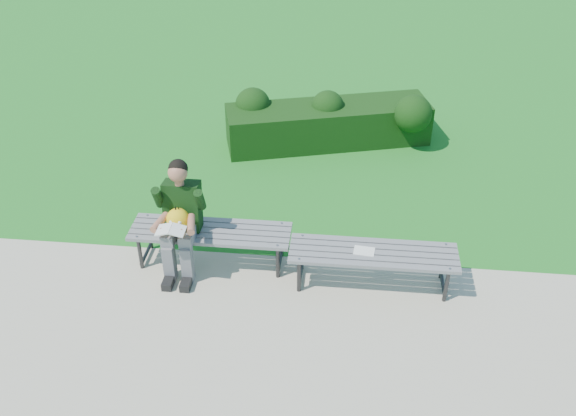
{
  "coord_description": "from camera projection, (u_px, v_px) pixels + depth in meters",
  "views": [
    {
      "loc": [
        0.85,
        -5.84,
        4.69
      ],
      "look_at": [
        0.26,
        -0.11,
        0.79
      ],
      "focal_mm": 40.0,
      "sensor_mm": 36.0,
      "label": 1
    }
  ],
  "objects": [
    {
      "name": "seated_boy",
      "position": [
        180.0,
        215.0,
        6.96
      ],
      "size": [
        0.56,
        0.76,
        1.31
      ],
      "color": "gray",
      "rests_on": "walkway"
    },
    {
      "name": "bench_left",
      "position": [
        211.0,
        234.0,
        7.19
      ],
      "size": [
        1.8,
        0.5,
        0.46
      ],
      "color": "slate",
      "rests_on": "walkway"
    },
    {
      "name": "paper_sheet",
      "position": [
        364.0,
        251.0,
        6.84
      ],
      "size": [
        0.24,
        0.18,
        0.01
      ],
      "color": "white",
      "rests_on": "bench_right"
    },
    {
      "name": "bench_right",
      "position": [
        373.0,
        256.0,
        6.86
      ],
      "size": [
        1.8,
        0.5,
        0.46
      ],
      "color": "slate",
      "rests_on": "walkway"
    },
    {
      "name": "walkway",
      "position": [
        243.0,
        371.0,
        6.07
      ],
      "size": [
        30.0,
        3.5,
        0.02
      ],
      "color": "beige",
      "rests_on": "ground"
    },
    {
      "name": "hedge",
      "position": [
        330.0,
        121.0,
        9.65
      ],
      "size": [
        3.15,
        1.55,
        0.85
      ],
      "color": "#163E17",
      "rests_on": "ground"
    },
    {
      "name": "ground",
      "position": [
        267.0,
        257.0,
        7.51
      ],
      "size": [
        80.0,
        80.0,
        0.0
      ],
      "color": "#3A7C21",
      "rests_on": "ground"
    }
  ]
}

